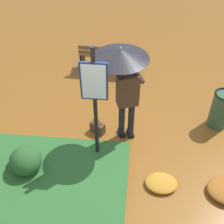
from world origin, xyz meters
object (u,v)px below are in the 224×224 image
person_with_umbrella (124,73)px  handbag (98,127)px  park_bench (107,57)px  trash_bin (221,109)px  info_sign_post (95,94)px

person_with_umbrella → handbag: size_ratio=5.53×
handbag → park_bench: park_bench is taller
handbag → trash_bin: (-2.46, -0.46, 0.29)m
park_bench → info_sign_post: bearing=92.2°
person_with_umbrella → park_bench: (0.54, -2.32, -1.15)m
person_with_umbrella → trash_bin: bearing=-165.1°
park_bench → trash_bin: size_ratio=1.68×
park_bench → trash_bin: 3.08m
person_with_umbrella → handbag: 1.51m
info_sign_post → trash_bin: info_sign_post is taller
person_with_umbrella → trash_bin: (-1.96, -0.52, -1.13)m
park_bench → trash_bin: (-2.50, 1.80, 0.02)m
person_with_umbrella → handbag: person_with_umbrella is taller
info_sign_post → park_bench: bearing=-87.8°
person_with_umbrella → info_sign_post: bearing=48.7°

